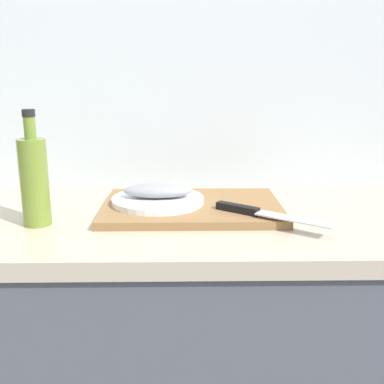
# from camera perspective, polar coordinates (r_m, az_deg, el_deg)

# --- Properties ---
(back_wall) EXTENTS (3.20, 0.05, 2.50)m
(back_wall) POSITION_cam_1_polar(r_m,az_deg,el_deg) (1.44, -5.58, 14.64)
(back_wall) COLOR silver
(back_wall) RESTS_ON ground_plane
(kitchen_counter) EXTENTS (2.00, 0.60, 0.90)m
(kitchen_counter) POSITION_cam_1_polar(r_m,az_deg,el_deg) (1.37, -5.84, -21.10)
(kitchen_counter) COLOR #4C5159
(kitchen_counter) RESTS_ON ground_plane
(cutting_board) EXTENTS (0.45, 0.31, 0.02)m
(cutting_board) POSITION_cam_1_polar(r_m,az_deg,el_deg) (1.19, -0.00, -1.87)
(cutting_board) COLOR olive
(cutting_board) RESTS_ON kitchen_counter
(white_plate) EXTENTS (0.24, 0.24, 0.01)m
(white_plate) POSITION_cam_1_polar(r_m,az_deg,el_deg) (1.19, -4.21, -1.01)
(white_plate) COLOR white
(white_plate) RESTS_ON cutting_board
(fish_fillet) EXTENTS (0.18, 0.08, 0.04)m
(fish_fillet) POSITION_cam_1_polar(r_m,az_deg,el_deg) (1.18, -4.23, 0.18)
(fish_fillet) COLOR gray
(fish_fillet) RESTS_ON white_plate
(chef_knife) EXTENTS (0.25, 0.19, 0.02)m
(chef_knife) POSITION_cam_1_polar(r_m,az_deg,el_deg) (1.09, 8.06, -2.48)
(chef_knife) COLOR silver
(chef_knife) RESTS_ON cutting_board
(olive_oil_bottle) EXTENTS (0.06, 0.06, 0.27)m
(olive_oil_bottle) POSITION_cam_1_polar(r_m,az_deg,el_deg) (1.12, -18.89, 1.46)
(olive_oil_bottle) COLOR olive
(olive_oil_bottle) RESTS_ON kitchen_counter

